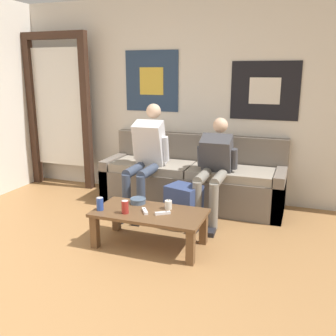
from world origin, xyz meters
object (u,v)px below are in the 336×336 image
at_px(person_seated_teen, 214,166).
at_px(backpack, 183,207).
at_px(pillar_candle, 168,205).
at_px(coffee_table, 150,217).
at_px(drink_can_blue, 100,204).
at_px(person_seated_adult, 147,154).
at_px(couch, 192,181).
at_px(game_controller_near_left, 163,213).
at_px(drink_can_red, 125,207).
at_px(ceramic_bowl, 138,200).
at_px(game_controller_near_right, 145,211).

distance_m(person_seated_teen, backpack, 0.58).
xyz_separation_m(person_seated_teen, pillar_candle, (-0.25, -0.78, -0.22)).
relative_size(coffee_table, drink_can_blue, 8.51).
relative_size(person_seated_teen, pillar_candle, 11.65).
height_order(person_seated_adult, backpack, person_seated_adult).
bearing_deg(person_seated_teen, coffee_table, -113.67).
xyz_separation_m(couch, person_seated_adult, (-0.47, -0.35, 0.38)).
bearing_deg(pillar_candle, backpack, 89.35).
bearing_deg(game_controller_near_left, person_seated_adult, 120.83).
relative_size(couch, person_seated_adult, 1.79).
bearing_deg(pillar_candle, person_seated_adult, 125.30).
relative_size(drink_can_blue, drink_can_red, 1.00).
distance_m(coffee_table, person_seated_adult, 1.10).
height_order(person_seated_teen, game_controller_near_left, person_seated_teen).
xyz_separation_m(pillar_candle, drink_can_red, (-0.34, -0.25, 0.02)).
bearing_deg(coffee_table, person_seated_teen, 66.33).
relative_size(coffee_table, pillar_candle, 11.00).
bearing_deg(coffee_table, couch, 88.10).
xyz_separation_m(backpack, drink_can_red, (-0.34, -0.69, 0.20)).
distance_m(couch, pillar_candle, 1.16).
distance_m(backpack, ceramic_bowl, 0.56).
xyz_separation_m(drink_can_blue, game_controller_near_left, (0.60, 0.10, -0.05)).
bearing_deg(backpack, game_controller_near_left, -90.62).
distance_m(couch, drink_can_red, 1.42).
height_order(couch, drink_can_blue, couch).
bearing_deg(person_seated_adult, game_controller_near_left, -59.17).
relative_size(couch, game_controller_near_left, 16.23).
bearing_deg(drink_can_red, game_controller_near_left, 16.21).
distance_m(person_seated_teen, drink_can_blue, 1.36).
bearing_deg(person_seated_adult, ceramic_bowl, -73.14).
distance_m(person_seated_adult, drink_can_red, 1.11).
bearing_deg(backpack, ceramic_bowl, -130.39).
bearing_deg(game_controller_near_left, drink_can_blue, -170.27).
distance_m(couch, backpack, 0.72).
relative_size(person_seated_adult, ceramic_bowl, 7.79).
bearing_deg(drink_can_red, ceramic_bowl, 90.30).
bearing_deg(coffee_table, drink_can_blue, -164.56).
bearing_deg(game_controller_near_right, coffee_table, 44.63).
bearing_deg(backpack, pillar_candle, -90.65).
distance_m(couch, drink_can_blue, 1.49).
xyz_separation_m(ceramic_bowl, game_controller_near_right, (0.16, -0.20, -0.02)).
height_order(person_seated_adult, pillar_candle, person_seated_adult).
height_order(couch, backpack, couch).
relative_size(pillar_candle, drink_can_blue, 0.77).
xyz_separation_m(pillar_candle, game_controller_near_right, (-0.18, -0.16, -0.03)).
bearing_deg(drink_can_blue, backpack, 49.08).
xyz_separation_m(coffee_table, drink_can_red, (-0.19, -0.12, 0.12)).
relative_size(ceramic_bowl, drink_can_blue, 1.30).
xyz_separation_m(coffee_table, person_seated_teen, (0.40, 0.91, 0.33)).
distance_m(coffee_table, pillar_candle, 0.22).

